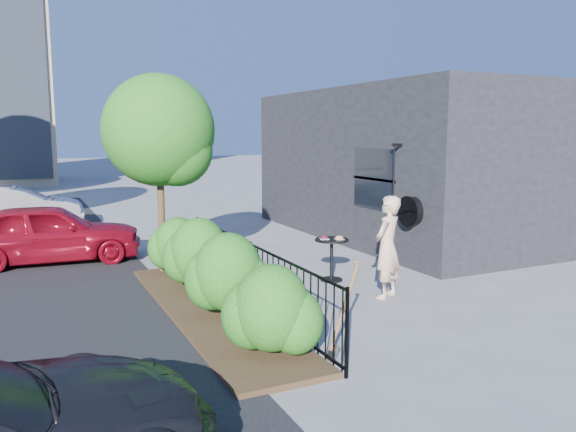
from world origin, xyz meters
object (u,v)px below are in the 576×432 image
car_red (49,233)px  woman (387,247)px  shovel (342,316)px  cafe_table (332,252)px  patio_tree (163,137)px  car_silver (16,208)px

car_red → woman: bearing=-131.7°
woman → shovel: 2.92m
shovel → car_red: size_ratio=0.33×
cafe_table → car_red: 6.31m
patio_tree → woman: (3.08, -3.24, -1.87)m
car_red → car_silver: car_red is taller
cafe_table → shovel: (-1.79, -3.38, 0.00)m
patio_tree → shovel: 5.77m
shovel → woman: bearing=43.6°
patio_tree → car_silver: bearing=110.2°
shovel → car_red: 8.02m
woman → car_silver: size_ratio=0.47×
patio_tree → cafe_table: 4.00m
patio_tree → woman: patio_tree is taller
cafe_table → car_silver: bearing=120.7°
cafe_table → woman: bearing=-77.6°
cafe_table → car_red: car_red is taller
car_silver → woman: bearing=-147.4°
shovel → car_silver: 13.24m
woman → car_red: bearing=-76.4°
car_silver → shovel: bearing=-159.6°
patio_tree → shovel: bearing=-79.4°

